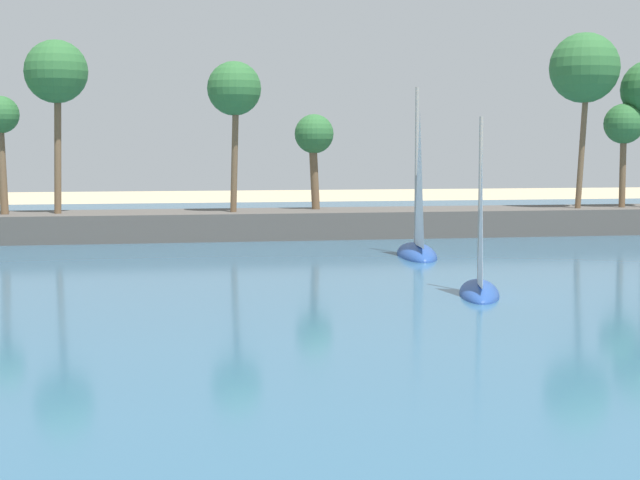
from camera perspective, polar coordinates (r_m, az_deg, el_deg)
name	(u,v)px	position (r m, az deg, el deg)	size (l,w,h in m)	color
sea	(171,249)	(58.90, -8.55, -0.51)	(220.00, 92.49, 0.06)	#33607F
palm_headland	(150,180)	(64.68, -9.70, 3.39)	(96.78, 6.64, 13.62)	#514C47
sailboat_mid_bay	(417,240)	(54.39, 5.58, 0.00)	(2.97, 7.00, 9.84)	#234793
sailboat_toward_headland	(480,278)	(40.68, 9.12, -2.15)	(3.01, 5.55, 7.70)	#234793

